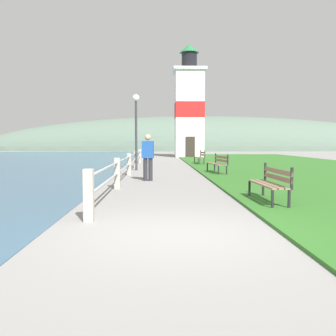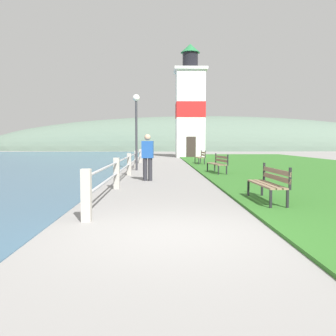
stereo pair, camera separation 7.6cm
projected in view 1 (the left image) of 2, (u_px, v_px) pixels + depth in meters
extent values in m
plane|color=gray|center=(176.00, 234.00, 6.04)|extent=(160.00, 160.00, 0.00)
cube|color=#2D6623|center=(299.00, 168.00, 21.22)|extent=(12.00, 45.04, 0.06)
cube|color=#A8A399|center=(89.00, 195.00, 6.96)|extent=(0.18, 0.18, 0.99)
cube|color=#A8A399|center=(117.00, 173.00, 11.85)|extent=(0.18, 0.18, 0.99)
cube|color=#A8A399|center=(129.00, 164.00, 16.75)|extent=(0.18, 0.18, 0.99)
cube|color=#A8A399|center=(136.00, 159.00, 21.64)|extent=(0.18, 0.18, 0.99)
cube|color=#A8A399|center=(140.00, 156.00, 26.53)|extent=(0.18, 0.18, 0.99)
cube|color=#A8A399|center=(143.00, 154.00, 31.42)|extent=(0.18, 0.18, 0.99)
cylinder|color=#B2B2B7|center=(133.00, 155.00, 19.17)|extent=(0.06, 24.52, 0.06)
cylinder|color=#B2B2B7|center=(133.00, 161.00, 19.19)|extent=(0.06, 24.52, 0.06)
cube|color=#846B51|center=(261.00, 184.00, 9.04)|extent=(0.16, 1.91, 0.04)
cube|color=#846B51|center=(267.00, 184.00, 9.04)|extent=(0.16, 1.91, 0.04)
cube|color=#846B51|center=(273.00, 184.00, 9.05)|extent=(0.16, 1.91, 0.04)
cube|color=#846B51|center=(277.00, 171.00, 9.03)|extent=(0.10, 1.91, 0.11)
cube|color=#846B51|center=(277.00, 178.00, 9.05)|extent=(0.10, 1.91, 0.11)
cube|color=black|center=(272.00, 200.00, 8.13)|extent=(0.05, 0.05, 0.45)
cube|color=black|center=(249.00, 189.00, 9.98)|extent=(0.05, 0.05, 0.45)
cube|color=black|center=(289.00, 200.00, 8.15)|extent=(0.05, 0.05, 0.45)
cube|color=black|center=(263.00, 189.00, 10.00)|extent=(0.05, 0.05, 0.45)
cube|color=black|center=(292.00, 179.00, 8.12)|extent=(0.05, 0.05, 0.49)
cube|color=black|center=(265.00, 172.00, 9.97)|extent=(0.05, 0.05, 0.49)
cube|color=#846B51|center=(213.00, 164.00, 17.32)|extent=(0.37, 1.92, 0.04)
cube|color=#846B51|center=(216.00, 164.00, 17.35)|extent=(0.37, 1.92, 0.04)
cube|color=#846B51|center=(220.00, 164.00, 17.37)|extent=(0.37, 1.92, 0.04)
cube|color=#846B51|center=(221.00, 157.00, 17.36)|extent=(0.31, 1.92, 0.11)
cube|color=#846B51|center=(221.00, 160.00, 17.37)|extent=(0.31, 1.92, 0.11)
cube|color=black|center=(218.00, 171.00, 16.41)|extent=(0.06, 0.06, 0.45)
cube|color=black|center=(207.00, 168.00, 18.26)|extent=(0.06, 0.06, 0.45)
cube|color=black|center=(227.00, 171.00, 16.47)|extent=(0.06, 0.06, 0.45)
cube|color=black|center=(215.00, 168.00, 18.32)|extent=(0.06, 0.06, 0.45)
cube|color=black|center=(228.00, 160.00, 16.44)|extent=(0.06, 0.06, 0.49)
cube|color=black|center=(216.00, 158.00, 18.29)|extent=(0.06, 0.06, 0.49)
cube|color=#846B51|center=(197.00, 157.00, 24.74)|extent=(0.19, 1.82, 0.04)
cube|color=#846B51|center=(199.00, 157.00, 24.75)|extent=(0.19, 1.82, 0.04)
cube|color=#846B51|center=(201.00, 157.00, 24.76)|extent=(0.19, 1.82, 0.04)
cube|color=#846B51|center=(203.00, 153.00, 24.74)|extent=(0.13, 1.81, 0.11)
cube|color=#846B51|center=(203.00, 155.00, 24.75)|extent=(0.13, 1.81, 0.11)
cube|color=black|center=(198.00, 162.00, 23.88)|extent=(0.05, 0.05, 0.45)
cube|color=black|center=(194.00, 160.00, 25.63)|extent=(0.05, 0.05, 0.45)
cube|color=black|center=(204.00, 162.00, 23.90)|extent=(0.05, 0.05, 0.45)
cube|color=black|center=(200.00, 160.00, 25.66)|extent=(0.05, 0.05, 0.45)
cube|color=black|center=(205.00, 154.00, 23.87)|extent=(0.05, 0.05, 0.49)
cube|color=black|center=(201.00, 154.00, 25.63)|extent=(0.05, 0.05, 0.49)
cube|color=white|center=(189.00, 115.00, 36.74)|extent=(2.74, 2.74, 8.33)
cube|color=red|center=(189.00, 110.00, 36.71)|extent=(2.78, 2.78, 1.50)
cube|color=white|center=(189.00, 70.00, 36.44)|extent=(3.15, 3.15, 0.25)
cylinder|color=black|center=(189.00, 61.00, 36.37)|extent=(1.50, 1.50, 1.55)
cone|color=#23703D|center=(189.00, 48.00, 36.29)|extent=(1.88, 1.88, 0.85)
cube|color=#332823|center=(190.00, 147.00, 35.57)|extent=(0.90, 0.06, 2.00)
cylinder|color=#28282D|center=(145.00, 169.00, 14.36)|extent=(0.16, 0.16, 0.87)
cylinder|color=#28282D|center=(150.00, 169.00, 14.34)|extent=(0.16, 0.16, 0.87)
cube|color=#1E4C99|center=(148.00, 150.00, 14.30)|extent=(0.46, 0.29, 0.65)
sphere|color=tan|center=(148.00, 137.00, 14.26)|extent=(0.24, 0.24, 0.24)
cylinder|color=#333338|center=(136.00, 136.00, 19.56)|extent=(0.12, 0.12, 3.60)
sphere|color=white|center=(136.00, 98.00, 19.42)|extent=(0.36, 0.36, 0.36)
ellipsoid|color=#566B5B|center=(205.00, 150.00, 66.11)|extent=(80.00, 16.00, 12.00)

